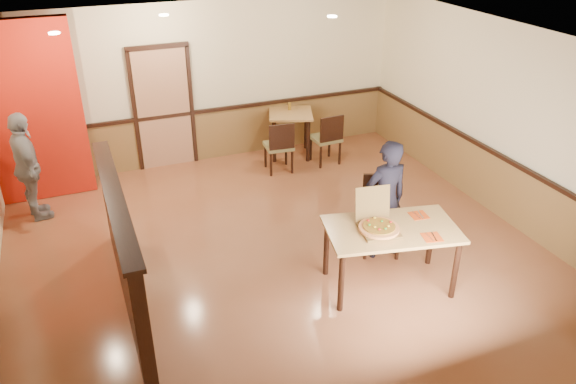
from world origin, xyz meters
The scene contains 26 objects.
floor centered at (0.00, 0.00, 0.00)m, with size 7.00×7.00×0.00m, color #A76440.
ceiling centered at (0.00, 0.00, 2.80)m, with size 7.00×7.00×0.00m, color black.
wall_back centered at (0.00, 3.50, 1.40)m, with size 7.00×7.00×0.00m, color #F9EEC2.
wall_right centered at (3.50, 0.00, 1.40)m, with size 7.00×7.00×0.00m, color #F9EEC2.
wainscot_back centered at (0.00, 3.47, 0.45)m, with size 7.00×0.04×0.90m, color olive.
chair_rail_back centered at (0.00, 3.45, 0.92)m, with size 7.00×0.06×0.06m, color black.
wainscot_right centered at (3.47, 0.00, 0.45)m, with size 0.04×7.00×0.90m, color olive.
chair_rail_right centered at (3.45, 0.00, 0.92)m, with size 0.06×7.00×0.06m, color black.
back_door centered at (-0.80, 3.46, 1.05)m, with size 0.90×0.06×2.10m, color tan.
booth_partition centered at (-2.00, -0.20, 0.74)m, with size 0.20×3.10×1.44m.
red_accent_panel centered at (-2.90, 3.00, 1.40)m, with size 1.60×0.20×2.78m, color red.
spot_a centered at (-2.30, 1.80, 2.78)m, with size 0.14×0.14×0.02m, color #FFE2B2.
spot_b centered at (-0.80, 2.50, 2.78)m, with size 0.14×0.14×0.02m, color #FFE2B2.
spot_c centered at (1.40, 1.50, 2.78)m, with size 0.14×0.14×0.02m, color #FFE2B2.
main_table centered at (1.00, -1.10, 0.72)m, with size 1.70×1.18×0.83m.
diner_chair centered at (1.33, -0.31, 0.57)m, with size 0.67×0.67×1.04m.
side_chair_left centered at (0.94, 2.43, 0.51)m, with size 0.50×0.50×0.93m.
side_chair_right centered at (1.85, 2.43, 0.52)m, with size 0.49×0.49×0.94m.
side_table centered at (1.40, 3.05, 0.64)m, with size 0.99×0.99×0.83m.
diner centered at (1.29, -0.46, 0.82)m, with size 0.60×0.39×1.64m, color black.
passerby centered at (-3.00, 2.32, 0.82)m, with size 0.97×0.40×1.65m, color gray.
pizza_box centered at (0.82, -1.07, 0.89)m, with size 0.50×0.57×0.45m.
pizza centered at (0.81, -1.11, 0.88)m, with size 0.47×0.47×0.03m, color #E49453.
napkin_near centered at (1.31, -1.45, 0.83)m, with size 0.25×0.25×0.01m.
napkin_far centered at (1.46, -0.97, 0.83)m, with size 0.23×0.23×0.01m.
condiment centered at (1.44, 3.20, 0.89)m, with size 0.05×0.05×0.13m, color brown.
Camera 1 is at (-2.25, -5.88, 4.28)m, focal length 35.00 mm.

